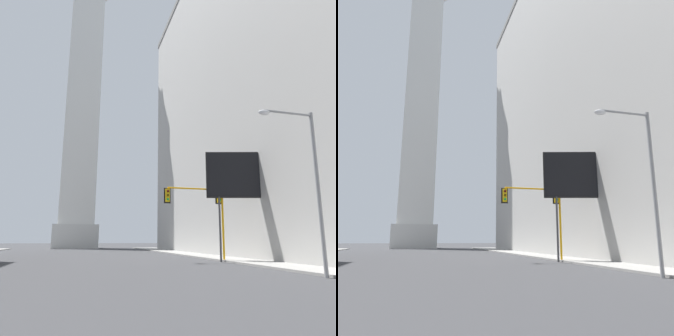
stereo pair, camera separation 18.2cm
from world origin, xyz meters
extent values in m
cube|color=gray|center=(14.83, 27.24, 0.07)|extent=(5.00, 90.79, 0.15)
cube|color=#B2AFAA|center=(28.86, 33.75, 21.84)|extent=(26.64, 57.82, 43.69)
cube|color=silver|center=(0.00, 75.66, 2.52)|extent=(9.48, 9.48, 5.05)
cube|color=silver|center=(0.00, 75.66, 34.77)|extent=(7.59, 7.59, 59.45)
cylinder|color=orange|center=(12.59, 25.57, 3.13)|extent=(0.18, 0.18, 6.27)
cylinder|color=#262626|center=(12.59, 25.57, 0.05)|extent=(0.40, 0.40, 0.10)
cube|color=#E5B20F|center=(12.30, 25.57, 5.57)|extent=(0.37, 0.37, 1.10)
cube|color=black|center=(12.32, 25.74, 5.57)|extent=(0.58, 0.08, 1.32)
sphere|color=#410907|center=(12.29, 25.38, 5.91)|extent=(0.22, 0.22, 0.22)
sphere|color=#483506|center=(12.29, 25.38, 5.57)|extent=(0.22, 0.22, 0.22)
sphere|color=green|center=(12.29, 25.38, 5.23)|extent=(0.22, 0.22, 0.22)
cylinder|color=orange|center=(10.09, 25.57, 6.17)|extent=(5.02, 0.14, 0.14)
sphere|color=orange|center=(12.59, 25.57, 6.17)|extent=(0.18, 0.18, 0.18)
cube|color=#E5B20F|center=(7.58, 25.57, 5.50)|extent=(0.37, 0.37, 1.10)
cube|color=black|center=(7.59, 25.74, 5.50)|extent=(0.58, 0.08, 1.32)
sphere|color=#410907|center=(7.56, 25.38, 5.84)|extent=(0.22, 0.22, 0.22)
sphere|color=#483506|center=(7.56, 25.38, 5.50)|extent=(0.22, 0.22, 0.22)
sphere|color=green|center=(7.56, 25.38, 5.16)|extent=(0.22, 0.22, 0.22)
cylinder|color=gray|center=(12.07, 12.82, 4.22)|extent=(0.20, 0.20, 8.44)
cylinder|color=gray|center=(10.66, 12.82, 8.29)|extent=(2.81, 0.12, 0.12)
sphere|color=gray|center=(12.07, 12.82, 8.29)|extent=(0.20, 0.20, 0.20)
ellipsoid|color=silver|center=(9.26, 12.82, 8.17)|extent=(0.64, 0.36, 0.26)
cylinder|color=#3F3F42|center=(12.08, 25.06, 2.74)|extent=(0.18, 0.18, 5.48)
cylinder|color=#3F3F42|center=(16.43, 23.86, 2.74)|extent=(0.18, 0.18, 5.48)
cube|color=black|center=(14.26, 24.46, 7.42)|extent=(6.28, 1.95, 3.88)
cube|color=black|center=(14.26, 24.46, 7.42)|extent=(6.48, 1.90, 4.12)
camera|label=1|loc=(0.37, -1.08, 1.79)|focal=35.00mm
camera|label=2|loc=(0.55, -1.13, 1.79)|focal=35.00mm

